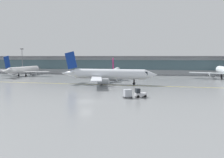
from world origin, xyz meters
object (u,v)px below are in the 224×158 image
at_px(apron_light_mast_0, 22,60).
at_px(taxiing_regional_jet, 108,74).
at_px(gate_airplane_1, 116,71).
at_px(baggage_tug, 140,93).
at_px(cargo_dolly_lead, 128,93).
at_px(gate_airplane_0, 24,70).

bearing_deg(apron_light_mast_0, taxiing_regional_jet, -37.62).
height_order(gate_airplane_1, baggage_tug, gate_airplane_1).
height_order(gate_airplane_1, taxiing_regional_jet, taxiing_regional_jet).
bearing_deg(baggage_tug, apron_light_mast_0, 112.27).
bearing_deg(baggage_tug, cargo_dolly_lead, 180.00).
height_order(cargo_dolly_lead, apron_light_mast_0, apron_light_mast_0).
relative_size(gate_airplane_1, apron_light_mast_0, 1.93).
relative_size(gate_airplane_0, apron_light_mast_0, 2.15).
distance_m(gate_airplane_0, apron_light_mast_0, 19.80).
distance_m(gate_airplane_0, taxiing_regional_jet, 53.65).
bearing_deg(taxiing_regional_jet, apron_light_mast_0, 145.78).
bearing_deg(taxiing_regional_jet, baggage_tug, -60.68).
xyz_separation_m(gate_airplane_0, taxiing_regional_jet, (46.30, -27.09, 0.43)).
distance_m(gate_airplane_1, apron_light_mast_0, 57.47).
distance_m(gate_airplane_1, cargo_dolly_lead, 54.09).
height_order(gate_airplane_0, taxiing_regional_jet, taxiing_regional_jet).
relative_size(taxiing_regional_jet, baggage_tug, 11.49).
relative_size(cargo_dolly_lead, apron_light_mast_0, 0.19).
height_order(taxiing_regional_jet, baggage_tug, taxiing_regional_jet).
bearing_deg(taxiing_regional_jet, cargo_dolly_lead, -66.88).
bearing_deg(apron_light_mast_0, baggage_tug, -44.85).
bearing_deg(baggage_tug, taxiing_regional_jet, 93.04).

